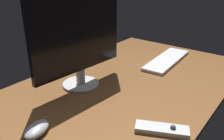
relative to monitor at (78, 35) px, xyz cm
name	(u,v)px	position (x,y,z in cm)	size (l,w,h in cm)	color
desk	(124,86)	(13.70, -15.73, -25.83)	(140.00, 84.00, 2.00)	brown
monitor	(78,35)	(0.00, 0.00, 0.00)	(48.51, 17.24, 46.39)	silver
keyboard	(167,60)	(53.24, -18.84, -23.94)	(42.33, 12.52, 1.77)	silver
computer_mouse	(37,129)	(-35.55, -13.60, -23.13)	(11.01, 6.56, 3.40)	#999EA5
media_remote	(162,129)	(-8.83, -47.20, -23.81)	(12.90, 18.98, 3.28)	#B7B7BC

